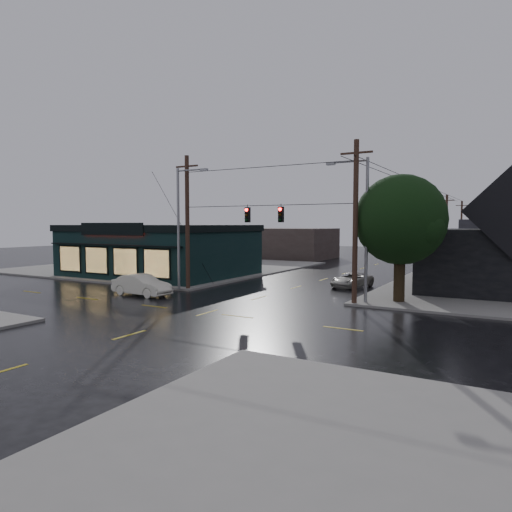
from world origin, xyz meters
The scene contains 15 objects.
ground_plane centered at (0.00, 0.00, 0.00)m, with size 160.00×160.00×0.00m, color black.
sidewalk_nw centered at (-20.00, 20.00, 0.07)m, with size 28.00×28.00×0.15m, color gray.
pizza_shop centered at (-15.00, 12.94, 2.56)m, with size 16.30×12.34×4.90m.
corner_tree centered at (8.77, 8.48, 5.28)m, with size 5.67×5.67×8.00m.
utility_pole_nw centered at (-6.50, 6.50, 0.00)m, with size 2.00×0.32×10.15m, color #352417, non-canonical shape.
utility_pole_ne centered at (6.50, 6.50, 0.00)m, with size 2.00×0.32×10.15m, color #352417, non-canonical shape.
utility_pole_far_a centered at (6.50, 28.00, 0.00)m, with size 2.00×0.32×9.65m, color #352417, non-canonical shape.
utility_pole_far_b centered at (6.50, 48.00, 0.00)m, with size 2.00×0.32×9.15m, color #352417, non-canonical shape.
utility_pole_far_c centered at (6.50, 68.00, 0.00)m, with size 2.00×0.32×9.15m, color #352417, non-canonical shape.
span_signal_assembly centered at (0.10, 6.50, 5.70)m, with size 13.00×0.48×1.23m.
streetlight_nw centered at (-6.80, 5.80, 0.00)m, with size 5.40×0.30×9.15m, color gray, non-canonical shape.
streetlight_ne centered at (7.00, 7.20, 0.00)m, with size 5.40×0.30×9.15m, color gray, non-canonical shape.
bg_building_west centered at (-14.00, 40.00, 2.20)m, with size 12.00×10.00×4.40m, color #382C29.
sedan_cream centered at (-7.68, 2.77, 0.75)m, with size 1.58×4.54×1.50m, color white.
suv_silver centered at (3.83, 14.28, 0.59)m, with size 1.96×4.25×1.18m, color #AEAAA1.
Camera 1 is at (15.11, -20.85, 5.02)m, focal length 32.00 mm.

